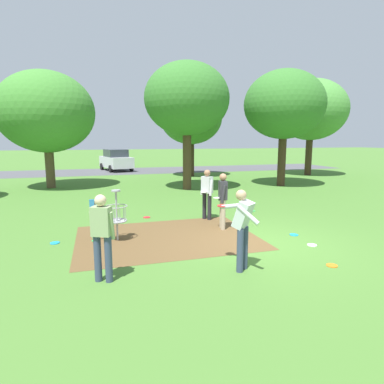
{
  "coord_description": "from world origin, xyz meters",
  "views": [
    {
      "loc": [
        -4.16,
        -7.35,
        2.73
      ],
      "look_at": [
        -1.17,
        2.74,
        1.0
      ],
      "focal_mm": 30.27,
      "sensor_mm": 36.0,
      "label": 1
    }
  ],
  "objects_px": {
    "player_foreground_watching": "(207,192)",
    "frisbee_far_left": "(312,245)",
    "player_waiting_left": "(102,233)",
    "tree_mid_left": "(187,99)",
    "player_throwing": "(223,198)",
    "parked_car_leftmost": "(116,160)",
    "frisbee_scattered_a": "(147,217)",
    "tree_near_left": "(191,118)",
    "frisbee_by_tee": "(332,265)",
    "frisbee_mid_grass": "(252,211)",
    "frisbee_far_right": "(294,235)",
    "frisbee_scattered_b": "(96,241)",
    "player_waiting_right": "(242,225)",
    "tree_mid_center": "(46,112)",
    "tree_far_left": "(311,110)",
    "tree_near_right": "(284,105)",
    "frisbee_near_basket": "(55,243)",
    "disc_golf_basket": "(114,213)"
  },
  "relations": [
    {
      "from": "player_throwing",
      "to": "frisbee_near_basket",
      "type": "bearing_deg",
      "value": -179.29
    },
    {
      "from": "player_waiting_right",
      "to": "tree_far_left",
      "type": "height_order",
      "value": "tree_far_left"
    },
    {
      "from": "tree_mid_center",
      "to": "disc_golf_basket",
      "type": "bearing_deg",
      "value": -75.09
    },
    {
      "from": "player_waiting_left",
      "to": "disc_golf_basket",
      "type": "bearing_deg",
      "value": 81.99
    },
    {
      "from": "tree_far_left",
      "to": "frisbee_far_left",
      "type": "bearing_deg",
      "value": -125.58
    },
    {
      "from": "player_waiting_right",
      "to": "frisbee_far_right",
      "type": "bearing_deg",
      "value": 36.28
    },
    {
      "from": "frisbee_far_left",
      "to": "frisbee_scattered_b",
      "type": "relative_size",
      "value": 1.09
    },
    {
      "from": "player_waiting_right",
      "to": "frisbee_scattered_a",
      "type": "bearing_deg",
      "value": 103.34
    },
    {
      "from": "frisbee_scattered_b",
      "to": "tree_far_left",
      "type": "distance_m",
      "value": 20.52
    },
    {
      "from": "disc_golf_basket",
      "to": "tree_far_left",
      "type": "relative_size",
      "value": 0.2
    },
    {
      "from": "frisbee_scattered_a",
      "to": "frisbee_by_tee",
      "type": "bearing_deg",
      "value": -59.84
    },
    {
      "from": "tree_mid_left",
      "to": "tree_mid_center",
      "type": "bearing_deg",
      "value": 159.28
    },
    {
      "from": "player_waiting_right",
      "to": "disc_golf_basket",
      "type": "bearing_deg",
      "value": 130.76
    },
    {
      "from": "player_foreground_watching",
      "to": "frisbee_far_left",
      "type": "xyz_separation_m",
      "value": [
        1.71,
        -3.4,
        -0.96
      ]
    },
    {
      "from": "tree_mid_center",
      "to": "player_waiting_left",
      "type": "bearing_deg",
      "value": -79.32
    },
    {
      "from": "frisbee_scattered_b",
      "to": "frisbee_far_left",
      "type": "bearing_deg",
      "value": -20.25
    },
    {
      "from": "disc_golf_basket",
      "to": "player_throwing",
      "type": "xyz_separation_m",
      "value": [
        3.22,
        0.25,
        0.21
      ]
    },
    {
      "from": "frisbee_far_right",
      "to": "tree_near_right",
      "type": "bearing_deg",
      "value": 60.42
    },
    {
      "from": "player_foreground_watching",
      "to": "frisbee_far_right",
      "type": "distance_m",
      "value": 3.2
    },
    {
      "from": "frisbee_far_left",
      "to": "frisbee_mid_grass",
      "type": "bearing_deg",
      "value": 84.81
    },
    {
      "from": "frisbee_scattered_a",
      "to": "tree_near_left",
      "type": "bearing_deg",
      "value": 66.77
    },
    {
      "from": "player_throwing",
      "to": "frisbee_mid_grass",
      "type": "xyz_separation_m",
      "value": [
        2.02,
        1.95,
        -0.96
      ]
    },
    {
      "from": "frisbee_near_basket",
      "to": "frisbee_scattered_b",
      "type": "distance_m",
      "value": 1.05
    },
    {
      "from": "frisbee_far_right",
      "to": "parked_car_leftmost",
      "type": "bearing_deg",
      "value": 99.9
    },
    {
      "from": "frisbee_mid_grass",
      "to": "tree_mid_left",
      "type": "relative_size",
      "value": 0.04
    },
    {
      "from": "frisbee_by_tee",
      "to": "tree_mid_left",
      "type": "xyz_separation_m",
      "value": [
        -0.09,
        11.37,
        4.77
      ]
    },
    {
      "from": "frisbee_mid_grass",
      "to": "frisbee_far_right",
      "type": "distance_m",
      "value": 3.18
    },
    {
      "from": "player_waiting_left",
      "to": "tree_mid_left",
      "type": "distance_m",
      "value": 12.33
    },
    {
      "from": "player_foreground_watching",
      "to": "frisbee_scattered_b",
      "type": "distance_m",
      "value": 4.04
    },
    {
      "from": "disc_golf_basket",
      "to": "tree_near_right",
      "type": "bearing_deg",
      "value": 38.44
    },
    {
      "from": "player_waiting_right",
      "to": "tree_near_left",
      "type": "xyz_separation_m",
      "value": [
        3.91,
        17.1,
        3.25
      ]
    },
    {
      "from": "frisbee_scattered_b",
      "to": "tree_mid_left",
      "type": "bearing_deg",
      "value": 59.16
    },
    {
      "from": "player_throwing",
      "to": "parked_car_leftmost",
      "type": "distance_m",
      "value": 20.03
    },
    {
      "from": "tree_near_right",
      "to": "frisbee_scattered_a",
      "type": "bearing_deg",
      "value": -147.47
    },
    {
      "from": "frisbee_near_basket",
      "to": "frisbee_mid_grass",
      "type": "height_order",
      "value": "same"
    },
    {
      "from": "disc_golf_basket",
      "to": "tree_far_left",
      "type": "xyz_separation_m",
      "value": [
        15.13,
        12.46,
        4.1
      ]
    },
    {
      "from": "player_waiting_left",
      "to": "tree_near_left",
      "type": "bearing_deg",
      "value": 68.31
    },
    {
      "from": "tree_near_right",
      "to": "tree_mid_center",
      "type": "height_order",
      "value": "tree_near_right"
    },
    {
      "from": "frisbee_scattered_a",
      "to": "parked_car_leftmost",
      "type": "distance_m",
      "value": 17.88
    },
    {
      "from": "player_waiting_right",
      "to": "tree_far_left",
      "type": "distance_m",
      "value": 20.24
    },
    {
      "from": "player_throwing",
      "to": "frisbee_near_basket",
      "type": "xyz_separation_m",
      "value": [
        -4.78,
        -0.06,
        -0.96
      ]
    },
    {
      "from": "frisbee_by_tee",
      "to": "frisbee_mid_grass",
      "type": "relative_size",
      "value": 1.01
    },
    {
      "from": "tree_near_left",
      "to": "tree_mid_left",
      "type": "distance_m",
      "value": 6.45
    },
    {
      "from": "frisbee_scattered_a",
      "to": "tree_near_left",
      "type": "xyz_separation_m",
      "value": [
        5.13,
        11.96,
        4.23
      ]
    },
    {
      "from": "frisbee_near_basket",
      "to": "frisbee_scattered_b",
      "type": "bearing_deg",
      "value": -5.55
    },
    {
      "from": "tree_mid_center",
      "to": "frisbee_by_tee",
      "type": "bearing_deg",
      "value": -62.57
    },
    {
      "from": "tree_near_right",
      "to": "parked_car_leftmost",
      "type": "relative_size",
      "value": 1.46
    },
    {
      "from": "player_foreground_watching",
      "to": "frisbee_scattered_b",
      "type": "relative_size",
      "value": 7.49
    },
    {
      "from": "tree_near_left",
      "to": "parked_car_leftmost",
      "type": "relative_size",
      "value": 1.37
    },
    {
      "from": "tree_mid_center",
      "to": "frisbee_far_left",
      "type": "bearing_deg",
      "value": -58.74
    }
  ]
}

